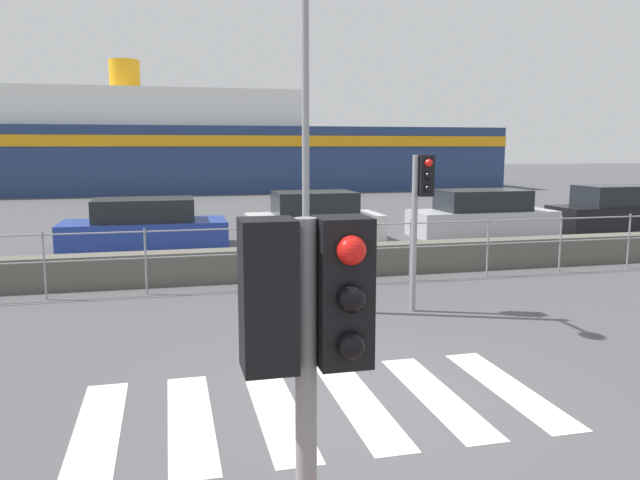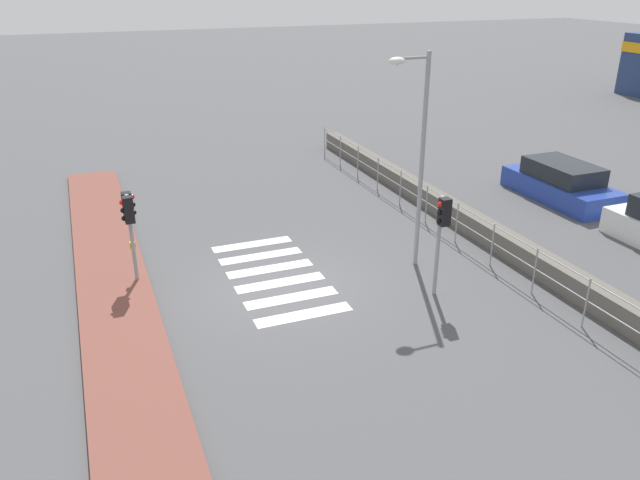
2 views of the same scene
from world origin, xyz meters
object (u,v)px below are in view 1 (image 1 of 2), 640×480
Objects in this scene: ferry_boat at (188,149)px; parked_car_black at (617,211)px; traffic_light_near at (305,338)px; parked_car_blue at (144,227)px; traffic_light_far at (421,197)px; parked_car_silver at (482,216)px; streetlamp at (308,93)px; parked_car_white at (314,220)px.

ferry_boat reaches higher than parked_car_black.
ferry_boat is at bearing 120.18° from parked_car_black.
parked_car_blue is (-1.24, 14.91, -1.33)m from traffic_light_near.
traffic_light_far reaches higher than parked_car_black.
traffic_light_near is at bearing -120.87° from parked_car_silver.
parked_car_silver is at bearing 180.00° from parked_car_black.
streetlamp reaches higher than traffic_light_far.
parked_car_white is (0.06, 7.97, -1.31)m from traffic_light_far.
traffic_light_far reaches higher than parked_car_blue.
streetlamp reaches higher than parked_car_silver.
traffic_light_far is at bearing -90.40° from parked_car_white.
traffic_light_far is at bearing -124.24° from parked_car_silver.
parked_car_blue is at bearing -94.96° from ferry_boat.
streetlamp is at bearing -133.27° from parked_car_silver.
ferry_boat is at bearing 95.18° from traffic_light_far.
ferry_boat is at bearing 88.90° from traffic_light_near.
streetlamp is 0.15× the size of ferry_boat.
parked_car_blue is at bearing -180.00° from parked_car_silver.
ferry_boat is 22.80m from parked_car_white.
ferry_boat is 24.06m from parked_car_silver.
parked_car_white is (1.91, 7.74, -2.97)m from streetlamp.
parked_car_blue is 0.99× the size of parked_car_silver.
parked_car_white reaches higher than parked_car_silver.
ferry_boat is 8.59× the size of parked_car_black.
parked_car_blue is 4.78m from parked_car_white.
parked_car_silver is (10.15, 0.00, 0.03)m from parked_car_blue.
traffic_light_far is at bearing -7.33° from streetlamp.
ferry_boat reaches higher than parked_car_silver.
parked_car_white reaches higher than parked_car_blue.
streetlamp is 1.49× the size of parked_car_white.
parked_car_white is 10.29m from parked_car_black.
streetlamp is at bearing -147.62° from parked_car_black.
parked_car_silver is 4.92m from parked_car_black.
traffic_light_far is 0.07× the size of ferry_boat.
ferry_boat reaches higher than parked_car_blue.
traffic_light_far is 0.68× the size of parked_car_white.
traffic_light_near is 0.94× the size of traffic_light_far.
traffic_light_far is at bearing -142.37° from parked_car_black.
parked_car_black reaches higher than parked_car_blue.
parked_car_black is (12.20, 7.74, -2.96)m from streetlamp.
traffic_light_near is 20.37m from parked_car_black.
parked_car_white is 0.89× the size of parked_car_black.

